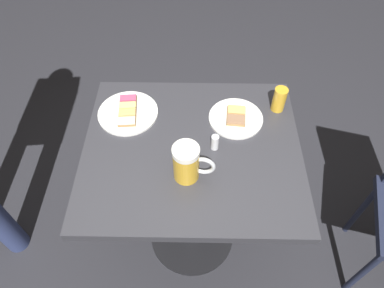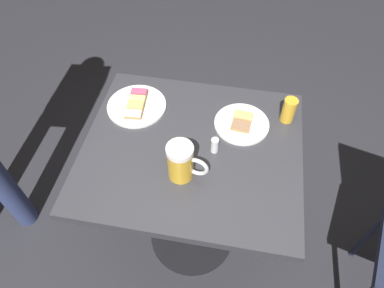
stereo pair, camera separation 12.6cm
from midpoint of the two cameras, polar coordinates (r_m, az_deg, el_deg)
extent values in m
plane|color=#28282D|center=(1.95, 1.91, -14.73)|extent=(6.00, 6.00, 0.00)
cylinder|color=black|center=(1.94, 1.91, -14.64)|extent=(0.44, 0.44, 0.01)
cylinder|color=black|center=(1.60, 2.27, -9.23)|extent=(0.09, 0.09, 0.74)
cube|color=#333338|center=(1.29, 2.79, -1.22)|extent=(0.70, 0.80, 0.04)
cylinder|color=white|center=(1.41, -6.51, 6.07)|extent=(0.24, 0.24, 0.01)
cube|color=#9E7547|center=(1.45, -6.15, 8.09)|extent=(0.04, 0.07, 0.01)
cube|color=#BC4C70|center=(1.44, -6.19, 8.37)|extent=(0.04, 0.07, 0.01)
cube|color=#9E7547|center=(1.42, -6.42, 6.96)|extent=(0.04, 0.07, 0.01)
cube|color=#EFE07A|center=(1.41, -6.45, 7.25)|extent=(0.04, 0.07, 0.01)
cube|color=#9E7547|center=(1.39, -6.69, 5.79)|extent=(0.04, 0.07, 0.01)
cube|color=#E5B266|center=(1.38, -6.73, 6.08)|extent=(0.04, 0.07, 0.01)
cube|color=#9E7547|center=(1.36, -6.97, 4.58)|extent=(0.04, 0.07, 0.01)
cube|color=white|center=(1.36, -7.01, 4.86)|extent=(0.04, 0.07, 0.01)
cylinder|color=white|center=(1.36, 10.74, 3.10)|extent=(0.21, 0.21, 0.01)
cube|color=#9E7547|center=(1.34, 10.65, 2.64)|extent=(0.05, 0.08, 0.01)
cube|color=#997051|center=(1.33, 10.71, 2.92)|extent=(0.05, 0.07, 0.01)
cube|color=#9E7547|center=(1.37, 10.97, 4.14)|extent=(0.05, 0.08, 0.01)
cube|color=#E5B266|center=(1.36, 11.03, 4.43)|extent=(0.05, 0.07, 0.01)
cylinder|color=gold|center=(1.15, 1.20, -3.39)|extent=(0.09, 0.09, 0.13)
cylinder|color=white|center=(1.09, 1.26, -1.20)|extent=(0.09, 0.09, 0.02)
torus|color=silver|center=(1.14, 3.88, -3.94)|extent=(0.03, 0.09, 0.08)
cylinder|color=gold|center=(1.39, 18.07, 5.13)|extent=(0.05, 0.05, 0.10)
cylinder|color=silver|center=(1.25, 6.61, -0.40)|extent=(0.03, 0.03, 0.06)
cylinder|color=#1E2338|center=(1.92, 28.59, -13.21)|extent=(0.03, 0.03, 0.45)
camera|label=1|loc=(0.06, -87.13, 3.65)|focal=32.65mm
camera|label=2|loc=(0.06, 92.87, -3.65)|focal=32.65mm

